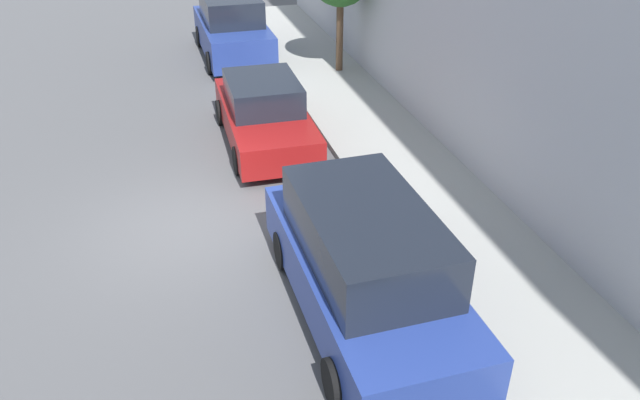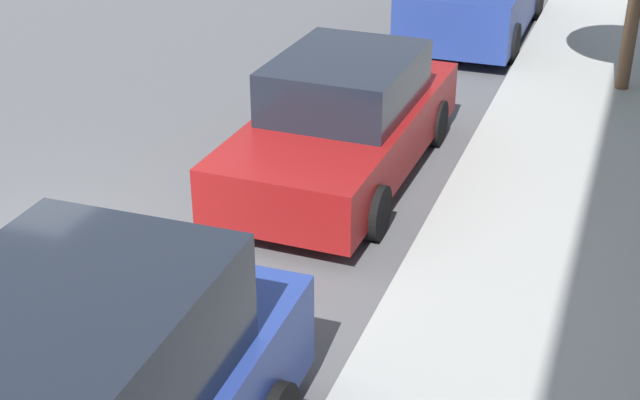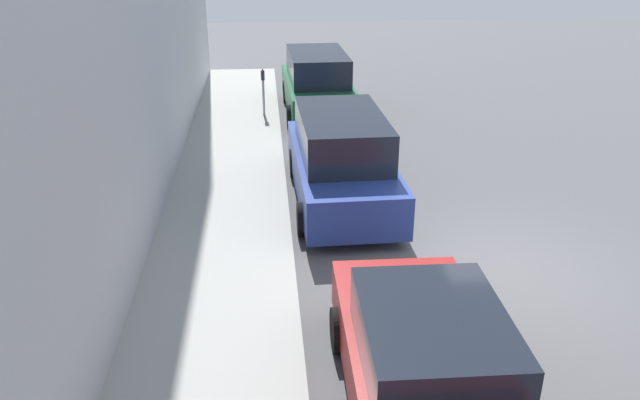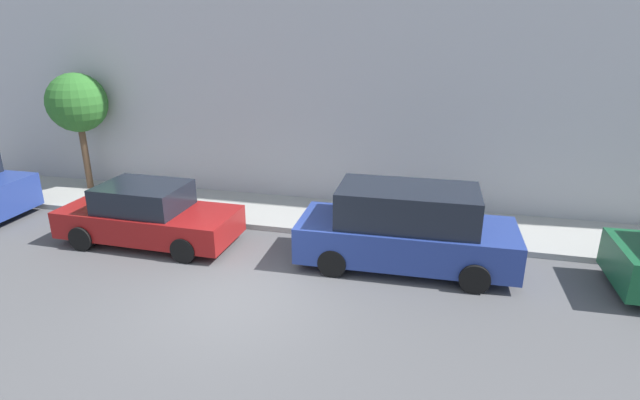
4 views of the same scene
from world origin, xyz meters
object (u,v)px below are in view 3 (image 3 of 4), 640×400
object	(u,v)px
parked_minivan_nearest	(317,84)
parked_minivan_second	(341,160)
parking_meter_near	(263,87)
parked_sedan_third	(428,369)

from	to	relation	value
parked_minivan_nearest	parked_minivan_second	distance (m)	6.74
parked_minivan_nearest	parking_meter_near	distance (m)	1.73
parked_sedan_third	parked_minivan_nearest	bearing A→B (deg)	-89.36
parked_minivan_nearest	parked_sedan_third	size ratio (longest dim) A/B	1.09
parked_sedan_third	parking_meter_near	distance (m)	12.86
parking_meter_near	parked_sedan_third	bearing A→B (deg)	98.08
parked_sedan_third	parked_minivan_second	bearing A→B (deg)	-88.00
parked_sedan_third	parking_meter_near	bearing A→B (deg)	-81.92
parked_minivan_nearest	parked_minivan_second	world-z (taller)	same
parked_minivan_nearest	parked_sedan_third	distance (m)	13.22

